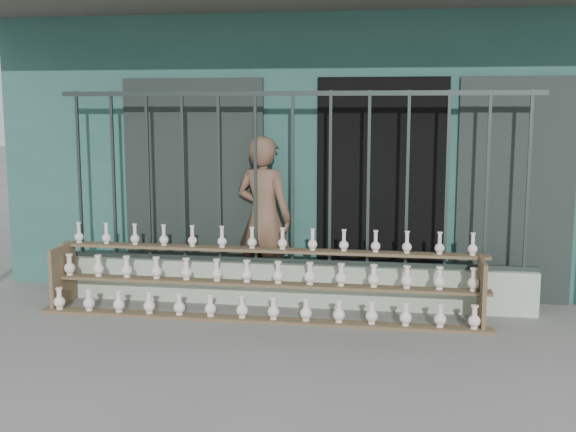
# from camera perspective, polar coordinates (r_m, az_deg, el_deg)

# --- Properties ---
(ground) EXTENTS (60.00, 60.00, 0.00)m
(ground) POSITION_cam_1_polar(r_m,az_deg,el_deg) (6.51, -1.43, -10.06)
(ground) COLOR slate
(workshop_building) EXTENTS (7.40, 6.60, 3.21)m
(workshop_building) POSITION_cam_1_polar(r_m,az_deg,el_deg) (10.36, 2.91, 6.04)
(workshop_building) COLOR #2A584F
(workshop_building) RESTS_ON ground
(parapet_wall) EXTENTS (5.00, 0.20, 0.45)m
(parapet_wall) POSITION_cam_1_polar(r_m,az_deg,el_deg) (7.67, 0.36, -5.40)
(parapet_wall) COLOR beige
(parapet_wall) RESTS_ON ground
(security_fence) EXTENTS (5.00, 0.04, 1.80)m
(security_fence) POSITION_cam_1_polar(r_m,az_deg,el_deg) (7.48, 0.37, 2.98)
(security_fence) COLOR #283330
(security_fence) RESTS_ON parapet_wall
(shelf_rack) EXTENTS (4.50, 0.68, 0.85)m
(shelf_rack) POSITION_cam_1_polar(r_m,az_deg,el_deg) (7.28, -2.05, -5.04)
(shelf_rack) COLOR brown
(shelf_rack) RESTS_ON ground
(elderly_woman) EXTENTS (0.75, 0.61, 1.78)m
(elderly_woman) POSITION_cam_1_polar(r_m,az_deg,el_deg) (7.86, -1.92, -0.12)
(elderly_woman) COLOR brown
(elderly_woman) RESTS_ON ground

